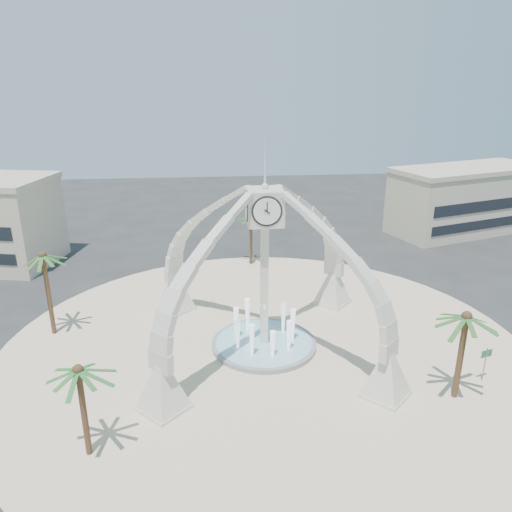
{
  "coord_description": "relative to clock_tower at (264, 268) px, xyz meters",
  "views": [
    {
      "loc": [
        -3.91,
        -33.48,
        19.53
      ],
      "look_at": [
        -0.42,
        2.0,
        6.71
      ],
      "focal_mm": 35.0,
      "sensor_mm": 36.0,
      "label": 1
    }
  ],
  "objects": [
    {
      "name": "palm_south",
      "position": [
        -10.86,
        -10.59,
        -1.21
      ],
      "size": [
        4.05,
        4.05,
        6.04
      ],
      "rotation": [
        0.0,
        0.0,
        -0.14
      ],
      "color": "brown",
      "rests_on": "ground"
    },
    {
      "name": "plaza",
      "position": [
        0.0,
        0.0,
        -6.46
      ],
      "size": [
        40.0,
        40.0,
        0.06
      ],
      "primitive_type": "cylinder",
      "color": "beige",
      "rests_on": "ground"
    },
    {
      "name": "street_sign",
      "position": [
        14.25,
        -6.08,
        -4.65
      ],
      "size": [
        0.92,
        0.27,
        2.58
      ],
      "rotation": [
        0.0,
        0.0,
        0.26
      ],
      "color": "slate",
      "rests_on": "ground"
    },
    {
      "name": "palm_north",
      "position": [
        0.6,
        17.99,
        -1.21
      ],
      "size": [
        4.42,
        4.42,
        6.0
      ],
      "rotation": [
        0.0,
        0.0,
        -0.41
      ],
      "color": "brown",
      "rests_on": "ground"
    },
    {
      "name": "palm_east",
      "position": [
        11.55,
        -7.57,
        -0.76
      ],
      "size": [
        5.28,
        5.28,
        6.58
      ],
      "rotation": [
        0.0,
        0.0,
        -0.36
      ],
      "color": "brown",
      "rests_on": "ground"
    },
    {
      "name": "building_ne",
      "position": [
        30.0,
        28.0,
        -2.18
      ],
      "size": [
        21.87,
        14.17,
        8.6
      ],
      "rotation": [
        0.0,
        0.0,
        0.31
      ],
      "color": "#C1B196",
      "rests_on": "ground"
    },
    {
      "name": "palm_west",
      "position": [
        -16.62,
        3.72,
        0.12
      ],
      "size": [
        4.16,
        4.16,
        7.46
      ],
      "rotation": [
        0.0,
        0.0,
        -0.09
      ],
      "color": "brown",
      "rests_on": "ground"
    },
    {
      "name": "clock_tower",
      "position": [
        0.0,
        0.0,
        0.0
      ],
      "size": [
        17.94,
        17.94,
        16.3
      ],
      "color": "beige",
      "rests_on": "ground"
    },
    {
      "name": "ground",
      "position": [
        0.0,
        0.0,
        -6.49
      ],
      "size": [
        140.0,
        140.0,
        0.0
      ],
      "primitive_type": "plane",
      "color": "#282828",
      "rests_on": "ground"
    },
    {
      "name": "fountain",
      "position": [
        0.0,
        0.0,
        -6.2
      ],
      "size": [
        8.0,
        8.0,
        3.62
      ],
      "color": "gray",
      "rests_on": "ground"
    }
  ]
}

